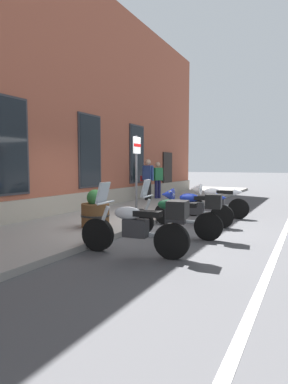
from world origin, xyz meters
TOP-DOWN VIEW (x-y plane):
  - ground_plane at (0.00, 0.00)m, footprint 140.00×140.00m
  - sidewalk at (0.00, 1.55)m, footprint 29.20×3.10m
  - lane_stripe at (0.00, -3.20)m, footprint 29.20×0.12m
  - motorcycle_silver_touring at (-2.33, -1.05)m, footprint 0.66×2.06m
  - motorcycle_green_touring at (-0.73, -1.18)m, footprint 0.73×2.15m
  - motorcycle_blue_sport at (0.73, -0.90)m, footprint 0.64×2.09m
  - motorcycle_white_sport at (2.45, -1.05)m, footprint 0.62×2.00m
  - pedestrian_blue_top at (4.81, 2.44)m, footprint 0.27×0.66m
  - pedestrian_striped_shirt at (5.79, 2.44)m, footprint 0.62×0.38m
  - parking_sign at (0.15, 0.39)m, footprint 0.36×0.07m
  - barrel_planter at (-1.06, 0.85)m, footprint 0.70×0.70m

SIDE VIEW (x-z plane):
  - ground_plane at x=0.00m, z-range 0.00..0.00m
  - lane_stripe at x=0.00m, z-range 0.00..0.01m
  - sidewalk at x=0.00m, z-range 0.00..0.12m
  - barrel_planter at x=-1.06m, z-range 0.04..0.94m
  - motorcycle_green_touring at x=-0.73m, z-range -0.11..1.18m
  - motorcycle_silver_touring at x=-2.33m, z-range -0.11..1.19m
  - motorcycle_blue_sport at x=0.73m, z-range 0.05..1.05m
  - motorcycle_white_sport at x=2.45m, z-range 0.05..1.08m
  - pedestrian_striped_shirt at x=5.79m, z-range 0.22..1.86m
  - pedestrian_blue_top at x=4.81m, z-range 0.24..1.99m
  - parking_sign at x=0.15m, z-range 0.46..2.72m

